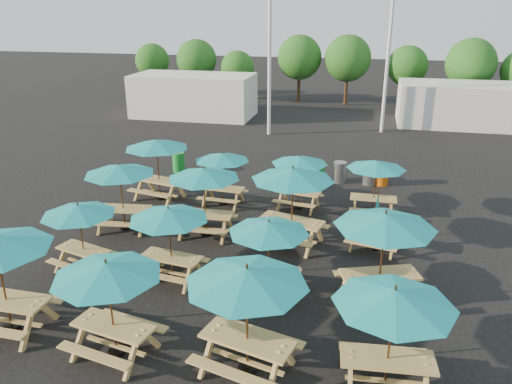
% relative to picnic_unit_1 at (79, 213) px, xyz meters
% --- Properties ---
extents(ground, '(120.00, 120.00, 0.00)m').
position_rel_picnic_unit_1_xyz_m(ground, '(4.04, 2.95, -1.79)').
color(ground, black).
rests_on(ground, ground).
extents(picnic_unit_1, '(2.54, 2.54, 2.04)m').
position_rel_picnic_unit_1_xyz_m(picnic_unit_1, '(0.00, 0.00, 0.00)').
color(picnic_unit_1, tan).
rests_on(picnic_unit_1, ground).
extents(picnic_unit_2, '(2.57, 2.57, 2.32)m').
position_rel_picnic_unit_1_xyz_m(picnic_unit_2, '(-0.19, 2.86, 0.24)').
color(picnic_unit_2, tan).
rests_on(picnic_unit_2, ground).
extents(picnic_unit_3, '(2.92, 2.92, 2.43)m').
position_rel_picnic_unit_1_xyz_m(picnic_unit_3, '(-0.12, 5.75, 0.34)').
color(picnic_unit_3, tan).
rests_on(picnic_unit_3, ground).
extents(picnic_unit_4, '(2.69, 2.69, 2.28)m').
position_rel_picnic_unit_1_xyz_m(picnic_unit_4, '(2.61, -3.21, 0.21)').
color(picnic_unit_4, tan).
rests_on(picnic_unit_4, ground).
extents(picnic_unit_5, '(2.44, 2.44, 2.15)m').
position_rel_picnic_unit_1_xyz_m(picnic_unit_5, '(2.63, 0.06, 0.09)').
color(picnic_unit_5, tan).
rests_on(picnic_unit_5, ground).
extents(picnic_unit_6, '(2.36, 2.36, 2.34)m').
position_rel_picnic_unit_1_xyz_m(picnic_unit_6, '(2.65, 3.01, 0.26)').
color(picnic_unit_6, tan).
rests_on(picnic_unit_6, ground).
extents(picnic_unit_7, '(2.21, 2.21, 2.06)m').
position_rel_picnic_unit_1_xyz_m(picnic_unit_7, '(2.46, 5.73, 0.01)').
color(picnic_unit_7, tan).
rests_on(picnic_unit_7, ground).
extents(picnic_unit_8, '(3.02, 3.02, 2.46)m').
position_rel_picnic_unit_1_xyz_m(picnic_unit_8, '(5.54, -3.11, 0.37)').
color(picnic_unit_8, tan).
rests_on(picnic_unit_8, ground).
extents(picnic_unit_9, '(2.18, 2.18, 2.09)m').
position_rel_picnic_unit_1_xyz_m(picnic_unit_9, '(5.37, -0.08, 0.04)').
color(picnic_unit_9, tan).
rests_on(picnic_unit_9, ground).
extents(picnic_unit_10, '(3.14, 3.14, 2.56)m').
position_rel_picnic_unit_1_xyz_m(picnic_unit_10, '(5.52, 2.92, 0.46)').
color(picnic_unit_10, tan).
rests_on(picnic_unit_10, ground).
extents(picnic_unit_11, '(2.39, 2.39, 2.06)m').
position_rel_picnic_unit_1_xyz_m(picnic_unit_11, '(5.32, 5.97, 0.02)').
color(picnic_unit_11, tan).
rests_on(picnic_unit_11, ground).
extents(picnic_unit_12, '(2.50, 2.50, 2.32)m').
position_rel_picnic_unit_1_xyz_m(picnic_unit_12, '(8.32, -3.05, 0.24)').
color(picnic_unit_12, tan).
rests_on(picnic_unit_12, ground).
extents(picnic_unit_13, '(3.19, 3.19, 2.49)m').
position_rel_picnic_unit_1_xyz_m(picnic_unit_13, '(8.20, 0.13, 0.39)').
color(picnic_unit_13, tan).
rests_on(picnic_unit_13, ground).
extents(picnic_unit_14, '(1.86, 1.70, 2.03)m').
position_rel_picnic_unit_1_xyz_m(picnic_unit_14, '(8.10, 3.15, -0.95)').
color(picnic_unit_14, tan).
rests_on(picnic_unit_14, ground).
extents(picnic_unit_15, '(2.09, 2.09, 2.08)m').
position_rel_picnic_unit_1_xyz_m(picnic_unit_15, '(8.04, 5.90, 0.04)').
color(picnic_unit_15, tan).
rests_on(picnic_unit_15, ground).
extents(waste_bin_0, '(0.56, 0.56, 0.90)m').
position_rel_picnic_unit_1_xyz_m(waste_bin_0, '(-0.62, 9.16, -1.34)').
color(waste_bin_0, '#198B2E').
rests_on(waste_bin_0, ground).
extents(waste_bin_1, '(0.56, 0.56, 0.90)m').
position_rel_picnic_unit_1_xyz_m(waste_bin_1, '(5.73, 9.15, -1.34)').
color(waste_bin_1, '#198B2E').
rests_on(waste_bin_1, ground).
extents(waste_bin_2, '(0.56, 0.56, 0.90)m').
position_rel_picnic_unit_1_xyz_m(waste_bin_2, '(6.65, 9.28, -1.34)').
color(waste_bin_2, gray).
rests_on(waste_bin_2, ground).
extents(waste_bin_3, '(0.56, 0.56, 0.90)m').
position_rel_picnic_unit_1_xyz_m(waste_bin_3, '(7.90, 9.25, -1.34)').
color(waste_bin_3, gray).
rests_on(waste_bin_3, ground).
extents(waste_bin_4, '(0.56, 0.56, 0.90)m').
position_rel_picnic_unit_1_xyz_m(waste_bin_4, '(8.39, 9.32, -1.34)').
color(waste_bin_4, '#D85D0C').
rests_on(waste_bin_4, ground).
extents(mast_0, '(0.20, 0.20, 12.00)m').
position_rel_picnic_unit_1_xyz_m(mast_0, '(2.04, 16.95, 4.21)').
color(mast_0, silver).
rests_on(mast_0, ground).
extents(mast_1, '(0.20, 0.20, 12.00)m').
position_rel_picnic_unit_1_xyz_m(mast_1, '(8.54, 18.95, 4.21)').
color(mast_1, silver).
rests_on(mast_1, ground).
extents(event_tent_0, '(8.00, 4.00, 2.80)m').
position_rel_picnic_unit_1_xyz_m(event_tent_0, '(-3.96, 20.95, -0.39)').
color(event_tent_0, silver).
rests_on(event_tent_0, ground).
extents(event_tent_1, '(7.00, 4.00, 2.60)m').
position_rel_picnic_unit_1_xyz_m(event_tent_1, '(13.04, 21.95, -0.49)').
color(event_tent_1, silver).
rests_on(event_tent_1, ground).
extents(tree_0, '(2.80, 2.80, 4.24)m').
position_rel_picnic_unit_1_xyz_m(tree_0, '(-10.04, 28.20, 1.04)').
color(tree_0, '#382314').
rests_on(tree_0, ground).
extents(tree_1, '(3.11, 3.11, 4.72)m').
position_rel_picnic_unit_1_xyz_m(tree_1, '(-5.71, 26.86, 1.36)').
color(tree_1, '#382314').
rests_on(tree_1, ground).
extents(tree_2, '(2.59, 2.59, 3.93)m').
position_rel_picnic_unit_1_xyz_m(tree_2, '(-2.35, 26.61, 0.84)').
color(tree_2, '#382314').
rests_on(tree_2, ground).
extents(tree_3, '(3.36, 3.36, 5.09)m').
position_rel_picnic_unit_1_xyz_m(tree_3, '(2.28, 27.67, 1.62)').
color(tree_3, '#382314').
rests_on(tree_3, ground).
extents(tree_4, '(3.41, 3.41, 5.17)m').
position_rel_picnic_unit_1_xyz_m(tree_4, '(5.93, 27.21, 1.67)').
color(tree_4, '#382314').
rests_on(tree_4, ground).
extents(tree_5, '(2.94, 2.94, 4.45)m').
position_rel_picnic_unit_1_xyz_m(tree_5, '(10.26, 27.63, 1.18)').
color(tree_5, '#382314').
rests_on(tree_5, ground).
extents(tree_6, '(3.38, 3.38, 5.13)m').
position_rel_picnic_unit_1_xyz_m(tree_6, '(14.27, 25.85, 1.64)').
color(tree_6, '#382314').
rests_on(tree_6, ground).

